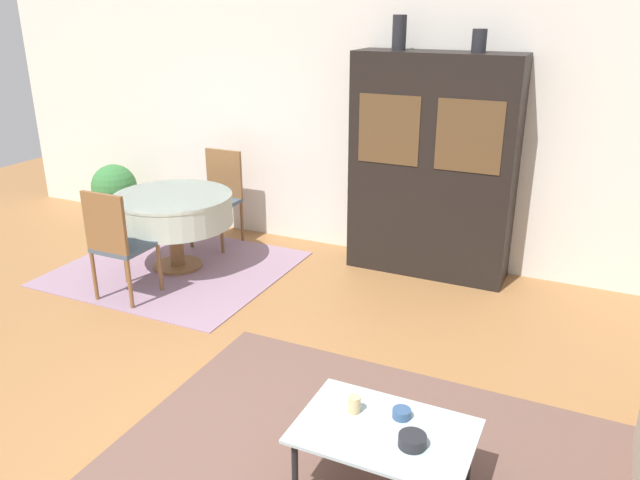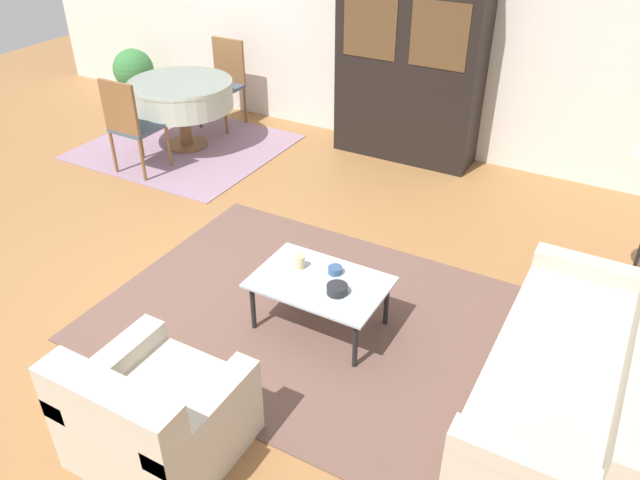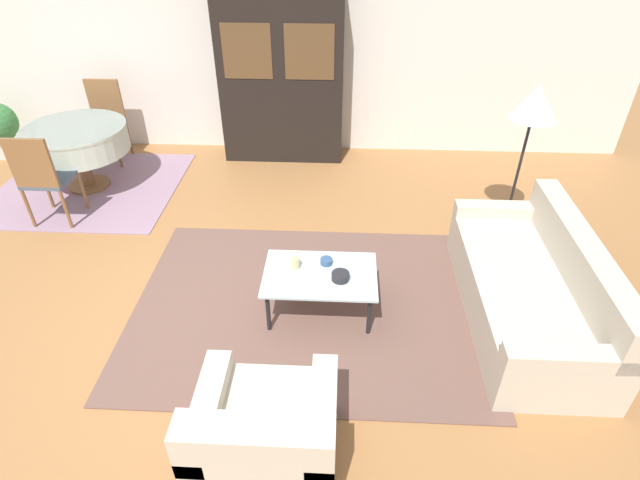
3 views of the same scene
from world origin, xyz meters
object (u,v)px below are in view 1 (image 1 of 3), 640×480
object	(u,v)px
dining_chair_far	(219,192)
vase_tall	(399,32)
display_cabinet	(432,167)
bowl_small	(402,413)
coffee_table	(385,436)
vase_short	(479,41)
dining_table	(173,210)
bowl	(412,441)
potted_plant	(115,189)
dining_chair_near	(116,240)
cup	(354,404)

from	to	relation	value
dining_chair_far	vase_tall	distance (m)	2.56
display_cabinet	bowl_small	size ratio (longest dim) A/B	20.78
coffee_table	vase_short	world-z (taller)	vase_short
vase_tall	vase_short	distance (m)	0.73
coffee_table	dining_table	xyz separation A→B (m)	(-2.94, 2.06, 0.24)
dining_chair_far	vase_short	xyz separation A→B (m)	(2.64, 0.20, 1.64)
bowl	potted_plant	size ratio (longest dim) A/B	0.20
dining_table	bowl_small	size ratio (longest dim) A/B	11.43
vase_tall	potted_plant	size ratio (longest dim) A/B	0.41
vase_short	display_cabinet	bearing A→B (deg)	-179.84
bowl_small	dining_chair_far	bearing A→B (deg)	137.52
dining_chair_near	dining_chair_far	bearing A→B (deg)	90.00
dining_table	vase_short	xyz separation A→B (m)	(2.64, 1.01, 1.60)
dining_chair_near	potted_plant	world-z (taller)	dining_chair_near
dining_table	bowl_small	world-z (taller)	dining_table
dining_chair_near	vase_short	world-z (taller)	vase_short
dining_chair_near	potted_plant	xyz separation A→B (m)	(-1.48, 1.59, -0.14)
coffee_table	bowl	size ratio (longest dim) A/B	6.43
potted_plant	vase_tall	bearing A→B (deg)	3.85
dining_chair_near	bowl_small	size ratio (longest dim) A/B	10.02
dining_chair_near	cup	xyz separation A→B (m)	(2.73, -1.18, -0.12)
dining_chair_far	vase_short	world-z (taller)	vase_short
coffee_table	potted_plant	world-z (taller)	potted_plant
dining_chair_near	cup	bearing A→B (deg)	-23.36
potted_plant	dining_chair_near	bearing A→B (deg)	-47.02
dining_table	cup	bearing A→B (deg)	-36.04
vase_tall	bowl	bearing A→B (deg)	-69.22
dining_chair_near	cup	world-z (taller)	dining_chair_near
vase_short	bowl	bearing A→B (deg)	-81.54
vase_tall	vase_short	bearing A→B (deg)	0.00
display_cabinet	vase_short	bearing A→B (deg)	0.16
dining_table	vase_tall	world-z (taller)	vase_tall
display_cabinet	coffee_table	bearing A→B (deg)	-78.30
potted_plant	bowl_small	bearing A→B (deg)	-31.21
display_cabinet	potted_plant	world-z (taller)	display_cabinet
vase_short	potted_plant	distance (m)	4.49
dining_table	dining_chair_far	world-z (taller)	dining_chair_far
cup	bowl_small	size ratio (longest dim) A/B	0.95
potted_plant	coffee_table	bearing A→B (deg)	-32.76
cup	bowl_small	world-z (taller)	cup
bowl	potted_plant	distance (m)	5.43
coffee_table	bowl_small	distance (m)	0.16
dining_chair_near	vase_tall	distance (m)	3.14
dining_chair_far	bowl	world-z (taller)	dining_chair_far
coffee_table	display_cabinet	distance (m)	3.21
dining_table	bowl_small	xyz separation A→B (m)	(2.98, -1.93, -0.18)
dining_chair_far	cup	size ratio (longest dim) A/B	10.51
dining_table	cup	size ratio (longest dim) A/B	11.99
vase_tall	display_cabinet	bearing A→B (deg)	-0.14
display_cabinet	bowl_small	bearing A→B (deg)	-76.89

